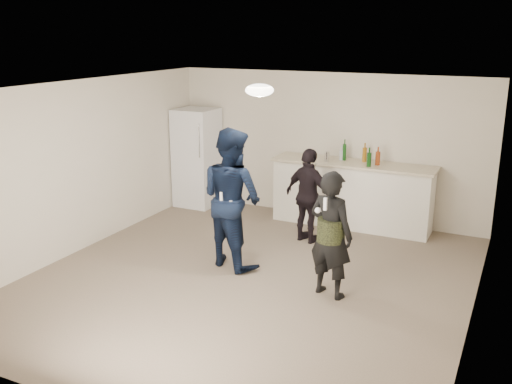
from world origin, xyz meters
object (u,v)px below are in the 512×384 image
at_px(woman, 331,234).
at_px(spectator, 309,196).
at_px(counter, 352,196).
at_px(fridge, 197,158).
at_px(man, 232,198).
at_px(shaker, 327,157).

xyz_separation_m(woman, spectator, (-0.90, 1.63, -0.06)).
bearing_deg(spectator, counter, -92.07).
relative_size(fridge, woman, 1.13).
bearing_deg(counter, fridge, -178.64).
bearing_deg(woman, spectator, -46.48).
height_order(man, spectator, man).
bearing_deg(counter, spectator, -110.74).
height_order(shaker, man, man).
bearing_deg(man, shaker, -86.23).
xyz_separation_m(fridge, woman, (3.46, -2.57, -0.11)).
bearing_deg(shaker, man, -105.99).
bearing_deg(woman, man, 2.29).
relative_size(shaker, woman, 0.11).
height_order(shaker, woman, woman).
height_order(shaker, spectator, spectator).
bearing_deg(shaker, fridge, 178.20).
distance_m(shaker, man, 2.25).
height_order(fridge, woman, fridge).
relative_size(shaker, man, 0.09).
height_order(counter, shaker, shaker).
relative_size(counter, woman, 1.64).
xyz_separation_m(counter, fridge, (-2.94, -0.07, 0.38)).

